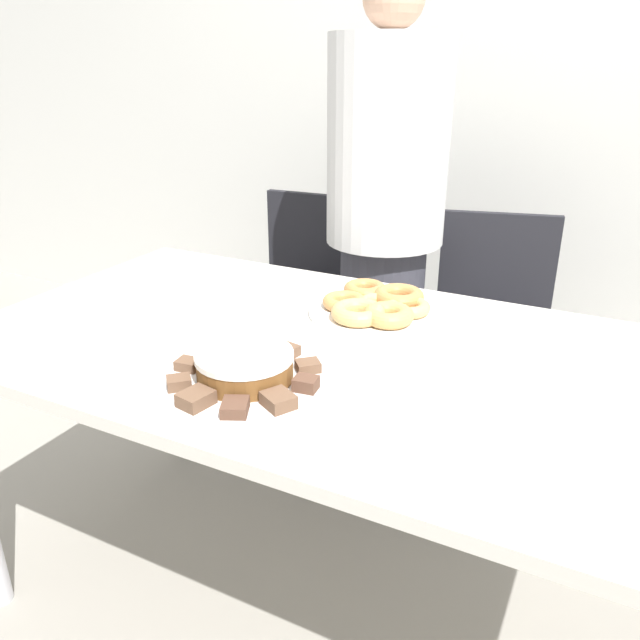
# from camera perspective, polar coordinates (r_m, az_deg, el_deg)

# --- Properties ---
(ground_plane) EXTENTS (12.00, 12.00, 0.00)m
(ground_plane) POSITION_cam_1_polar(r_m,az_deg,el_deg) (1.86, 0.88, -24.27)
(ground_plane) COLOR gray
(wall_back) EXTENTS (8.00, 0.05, 2.60)m
(wall_back) POSITION_cam_1_polar(r_m,az_deg,el_deg) (2.76, 16.44, 20.54)
(wall_back) COLOR silver
(wall_back) RESTS_ON ground_plane
(table) EXTENTS (1.73, 0.92, 0.77)m
(table) POSITION_cam_1_polar(r_m,az_deg,el_deg) (1.44, 1.04, -5.46)
(table) COLOR silver
(table) RESTS_ON ground_plane
(person_standing) EXTENTS (0.39, 0.39, 1.63)m
(person_standing) POSITION_cam_1_polar(r_m,az_deg,el_deg) (2.10, 5.92, 8.41)
(person_standing) COLOR #383842
(person_standing) RESTS_ON ground_plane
(office_chair_left) EXTENTS (0.46, 0.46, 0.88)m
(office_chair_left) POSITION_cam_1_polar(r_m,az_deg,el_deg) (2.48, -1.93, 0.22)
(office_chair_left) COLOR black
(office_chair_left) RESTS_ON ground_plane
(office_chair_right) EXTENTS (0.53, 0.53, 0.88)m
(office_chair_right) POSITION_cam_1_polar(r_m,az_deg,el_deg) (2.24, 15.19, -3.13)
(office_chair_right) COLOR black
(office_chair_right) RESTS_ON ground_plane
(plate_cake) EXTENTS (0.34, 0.34, 0.01)m
(plate_cake) POSITION_cam_1_polar(r_m,az_deg,el_deg) (1.26, -6.82, -5.56)
(plate_cake) COLOR white
(plate_cake) RESTS_ON table
(plate_donuts) EXTENTS (0.35, 0.35, 0.01)m
(plate_donuts) POSITION_cam_1_polar(r_m,az_deg,el_deg) (1.59, 5.37, 0.73)
(plate_donuts) COLOR white
(plate_donuts) RESTS_ON table
(frosted_cake) EXTENTS (0.19, 0.19, 0.06)m
(frosted_cake) POSITION_cam_1_polar(r_m,az_deg,el_deg) (1.24, -6.89, -4.19)
(frosted_cake) COLOR brown
(frosted_cake) RESTS_ON plate_cake
(lamington_0) EXTENTS (0.07, 0.07, 0.02)m
(lamington_0) POSITION_cam_1_polar(r_m,az_deg,el_deg) (1.14, -7.78, -7.92)
(lamington_0) COLOR brown
(lamington_0) RESTS_ON plate_cake
(lamington_1) EXTENTS (0.08, 0.07, 0.03)m
(lamington_1) POSITION_cam_1_polar(r_m,az_deg,el_deg) (1.15, -3.82, -7.33)
(lamington_1) COLOR brown
(lamington_1) RESTS_ON plate_cake
(lamington_2) EXTENTS (0.05, 0.04, 0.03)m
(lamington_2) POSITION_cam_1_polar(r_m,az_deg,el_deg) (1.20, -1.30, -5.84)
(lamington_2) COLOR brown
(lamington_2) RESTS_ON plate_cake
(lamington_3) EXTENTS (0.06, 0.06, 0.02)m
(lamington_3) POSITION_cam_1_polar(r_m,az_deg,el_deg) (1.27, -1.12, -4.22)
(lamington_3) COLOR brown
(lamington_3) RESTS_ON plate_cake
(lamington_4) EXTENTS (0.05, 0.05, 0.02)m
(lamington_4) POSITION_cam_1_polar(r_m,az_deg,el_deg) (1.33, -3.00, -2.90)
(lamington_4) COLOR brown
(lamington_4) RESTS_ON plate_cake
(lamington_5) EXTENTS (0.07, 0.07, 0.03)m
(lamington_5) POSITION_cam_1_polar(r_m,az_deg,el_deg) (1.36, -6.10, -2.35)
(lamington_5) COLOR brown
(lamington_5) RESTS_ON plate_cake
(lamington_6) EXTENTS (0.06, 0.06, 0.03)m
(lamington_6) POSITION_cam_1_polar(r_m,az_deg,el_deg) (1.35, -9.42, -2.73)
(lamington_6) COLOR brown
(lamington_6) RESTS_ON plate_cake
(lamington_7) EXTENTS (0.05, 0.04, 0.02)m
(lamington_7) POSITION_cam_1_polar(r_m,az_deg,el_deg) (1.31, -11.95, -3.98)
(lamington_7) COLOR brown
(lamington_7) RESTS_ON plate_cake
(lamington_8) EXTENTS (0.06, 0.06, 0.02)m
(lamington_8) POSITION_cam_1_polar(r_m,az_deg,el_deg) (1.24, -12.77, -5.60)
(lamington_8) COLOR brown
(lamington_8) RESTS_ON plate_cake
(lamington_9) EXTENTS (0.06, 0.07, 0.03)m
(lamington_9) POSITION_cam_1_polar(r_m,az_deg,el_deg) (1.17, -11.28, -7.07)
(lamington_9) COLOR brown
(lamington_9) RESTS_ON plate_cake
(donut_0) EXTENTS (0.11, 0.11, 0.03)m
(donut_0) POSITION_cam_1_polar(r_m,az_deg,el_deg) (1.58, 5.39, 1.45)
(donut_0) COLOR #E5AD66
(donut_0) RESTS_ON plate_donuts
(donut_1) EXTENTS (0.12, 0.12, 0.04)m
(donut_1) POSITION_cam_1_polar(r_m,az_deg,el_deg) (1.51, 6.29, 0.45)
(donut_1) COLOR tan
(donut_1) RESTS_ON plate_donuts
(donut_2) EXTENTS (0.11, 0.11, 0.03)m
(donut_2) POSITION_cam_1_polar(r_m,az_deg,el_deg) (1.57, 8.01, 1.17)
(donut_2) COLOR #E5AD66
(donut_2) RESTS_ON plate_donuts
(donut_3) EXTENTS (0.13, 0.13, 0.04)m
(donut_3) POSITION_cam_1_polar(r_m,az_deg,el_deg) (1.63, 7.21, 2.14)
(donut_3) COLOR #C68447
(donut_3) RESTS_ON plate_donuts
(donut_4) EXTENTS (0.11, 0.11, 0.03)m
(donut_4) POSITION_cam_1_polar(r_m,az_deg,el_deg) (1.68, 4.13, 2.80)
(donut_4) COLOR #C68447
(donut_4) RESTS_ON plate_donuts
(donut_5) EXTENTS (0.11, 0.11, 0.03)m
(donut_5) POSITION_cam_1_polar(r_m,az_deg,el_deg) (1.59, 2.23, 1.69)
(donut_5) COLOR #D18E4C
(donut_5) RESTS_ON plate_donuts
(donut_6) EXTENTS (0.13, 0.13, 0.04)m
(donut_6) POSITION_cam_1_polar(r_m,az_deg,el_deg) (1.51, 3.67, 0.65)
(donut_6) COLOR #E5AD66
(donut_6) RESTS_ON plate_donuts
(napkin) EXTENTS (0.12, 0.11, 0.01)m
(napkin) POSITION_cam_1_polar(r_m,az_deg,el_deg) (1.25, 21.97, -7.37)
(napkin) COLOR white
(napkin) RESTS_ON table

